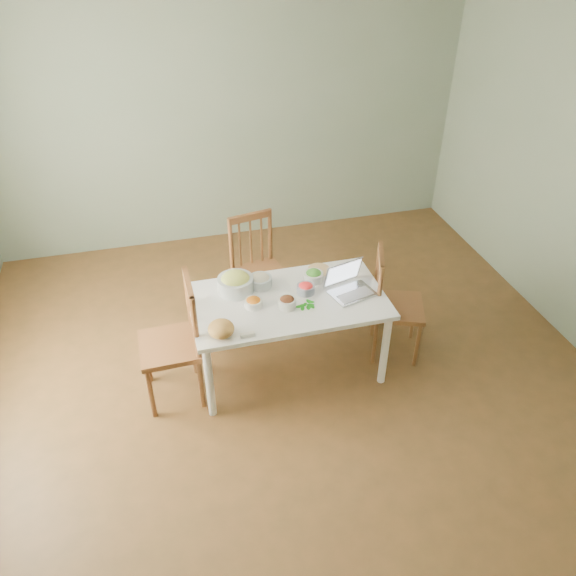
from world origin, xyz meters
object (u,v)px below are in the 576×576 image
object	(u,v)px
laptop	(353,282)
chair_right	(398,305)
chair_left	(169,343)
dining_table	(288,334)
bowl_squash	(236,282)
chair_far	(260,273)
bread_boule	(221,329)

from	to	relation	value
laptop	chair_right	bearing A→B (deg)	-9.26
laptop	chair_left	bearing A→B (deg)	165.02
dining_table	bowl_squash	world-z (taller)	bowl_squash
dining_table	bowl_squash	bearing A→B (deg)	150.88
chair_right	laptop	distance (m)	0.54
chair_far	chair_left	distance (m)	1.16
bread_boule	chair_right	bearing A→B (deg)	10.65
dining_table	bread_boule	bearing A→B (deg)	-151.61
bowl_squash	laptop	world-z (taller)	laptop
chair_far	laptop	world-z (taller)	chair_far
chair_left	bowl_squash	distance (m)	0.68
chair_far	chair_right	size ratio (longest dim) A/B	1.03
bread_boule	chair_left	bearing A→B (deg)	148.10
chair_left	bowl_squash	bearing A→B (deg)	114.72
chair_far	chair_left	bearing A→B (deg)	-149.33
bowl_squash	laptop	bearing A→B (deg)	-17.44
dining_table	chair_right	xyz separation A→B (m)	(0.92, -0.02, 0.13)
chair_far	chair_right	xyz separation A→B (m)	(0.99, -0.73, -0.01)
chair_far	bread_boule	world-z (taller)	chair_far
chair_left	laptop	world-z (taller)	chair_left
chair_far	laptop	size ratio (longest dim) A/B	3.01
chair_right	bowl_squash	distance (m)	1.34
dining_table	chair_left	bearing A→B (deg)	-175.54
chair_left	bowl_squash	xyz separation A→B (m)	(0.56, 0.27, 0.26)
dining_table	chair_far	world-z (taller)	chair_far
bread_boule	laptop	bearing A→B (deg)	12.54
bread_boule	laptop	size ratio (longest dim) A/B	0.56
dining_table	chair_far	xyz separation A→B (m)	(-0.07, 0.71, 0.14)
chair_far	laptop	distance (m)	1.01
dining_table	chair_right	distance (m)	0.93
chair_far	chair_left	xyz separation A→B (m)	(-0.86, -0.78, 0.02)
dining_table	chair_right	bearing A→B (deg)	-1.42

